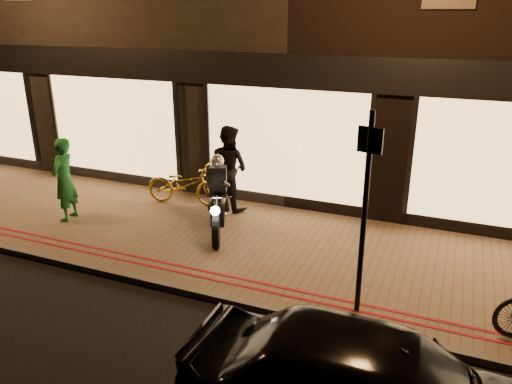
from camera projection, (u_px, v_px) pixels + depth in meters
ground at (200, 299)px, 7.93m from camera, size 90.00×90.00×0.00m
sidewalk at (249, 245)px, 9.65m from camera, size 50.00×4.00×0.12m
kerb_stone at (201, 295)px, 7.95m from camera, size 50.00×0.14×0.12m
red_kerb_lines at (215, 277)px, 8.37m from camera, size 50.00×0.26×0.01m
building_row at (345, 14)px, 14.28m from camera, size 48.00×10.11×8.50m
motorcycle at (218, 204)px, 9.85m from camera, size 0.91×1.83×1.59m
sign_post at (365, 205)px, 6.87m from camera, size 0.35×0.11×3.00m
bicycle_gold at (185, 185)px, 11.35m from camera, size 1.88×0.85×0.95m
person_green at (64, 180)px, 10.40m from camera, size 0.52×0.71×1.77m
person_dark at (229, 168)px, 10.98m from camera, size 1.09×0.96×1.89m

